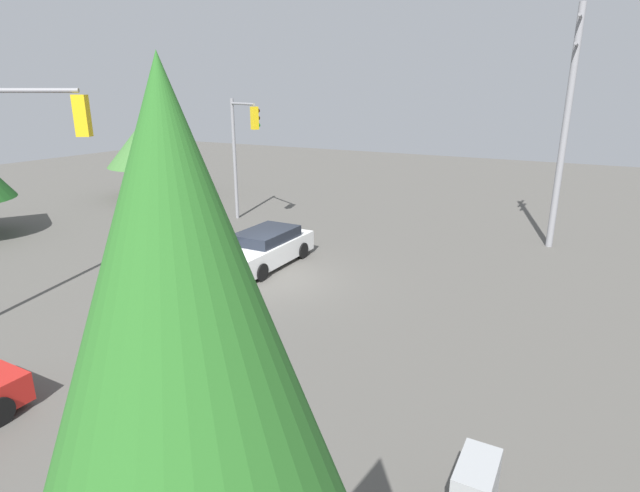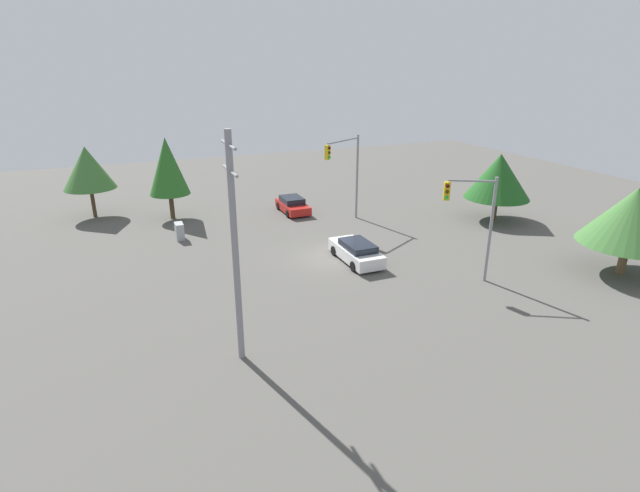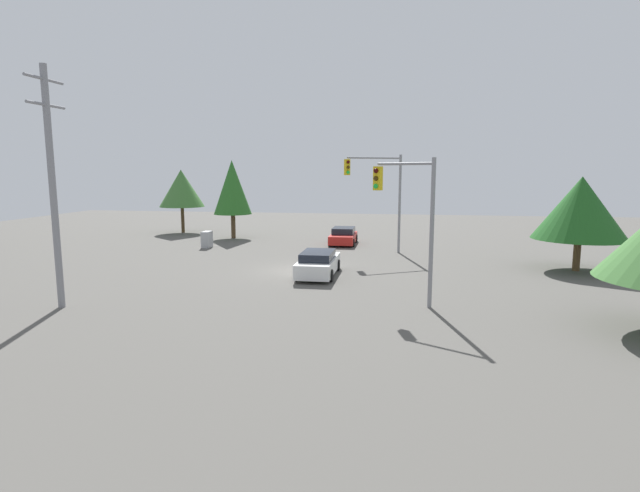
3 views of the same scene
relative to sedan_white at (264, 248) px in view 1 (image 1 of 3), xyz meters
The scene contains 5 objects.
ground_plane 1.90m from the sedan_white, 47.05° to the left, with size 80.00×80.00×0.00m, color #54514C.
sedan_white is the anchor object (origin of this frame).
traffic_signal_cross 7.90m from the sedan_white, 137.33° to the right, with size 1.60×2.63×6.29m.
utility_pole_tall 13.49m from the sedan_white, 129.83° to the left, with size 2.20×0.28×9.97m.
tree_corner 16.62m from the sedan_white, 119.70° to the right, with size 5.82×5.82×5.43m.
Camera 1 is at (14.27, 9.60, 6.58)m, focal length 28.00 mm.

